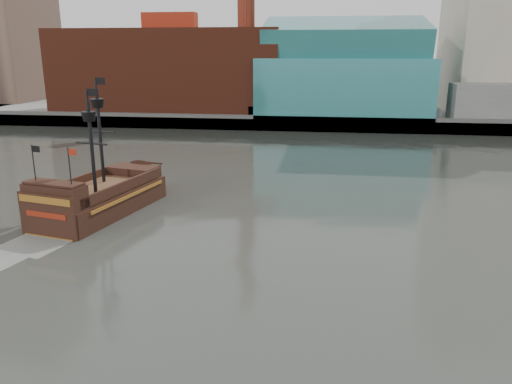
# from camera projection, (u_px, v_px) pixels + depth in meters

# --- Properties ---
(ground) EXTENTS (400.00, 400.00, 0.00)m
(ground) POSITION_uv_depth(u_px,v_px,m) (180.00, 317.00, 25.79)
(ground) COLOR #282A25
(ground) RESTS_ON ground
(promenade_far) EXTENTS (220.00, 60.00, 2.00)m
(promenade_far) POSITION_uv_depth(u_px,v_px,m) (294.00, 107.00, 113.19)
(promenade_far) COLOR slate
(promenade_far) RESTS_ON ground
(seawall) EXTENTS (220.00, 1.00, 2.60)m
(seawall) POSITION_uv_depth(u_px,v_px,m) (283.00, 123.00, 85.00)
(seawall) COLOR #4C4C49
(seawall) RESTS_ON ground
(pirate_ship) EXTENTS (8.08, 16.60, 11.94)m
(pirate_ship) POSITION_uv_depth(u_px,v_px,m) (100.00, 201.00, 41.89)
(pirate_ship) COLOR black
(pirate_ship) RESTS_ON ground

